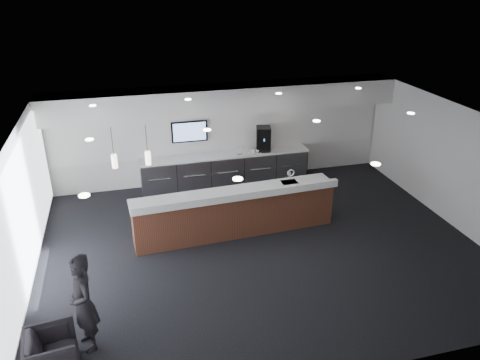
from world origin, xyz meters
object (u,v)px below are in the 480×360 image
object	(u,v)px
service_counter	(235,212)
coffee_machine	(263,139)
armchair	(52,352)
lounge_guest	(83,303)

from	to	relation	value
service_counter	coffee_machine	world-z (taller)	coffee_machine
service_counter	coffee_machine	bearing A→B (deg)	57.99
service_counter	armchair	xyz separation A→B (m)	(-3.91, -3.46, -0.21)
service_counter	armchair	size ratio (longest dim) A/B	6.27
coffee_machine	armchair	bearing A→B (deg)	-117.39
lounge_guest	coffee_machine	bearing A→B (deg)	118.05
service_counter	lounge_guest	size ratio (longest dim) A/B	2.79
service_counter	lounge_guest	distance (m)	4.56
service_counter	coffee_machine	distance (m)	3.41
coffee_machine	lounge_guest	world-z (taller)	lounge_guest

